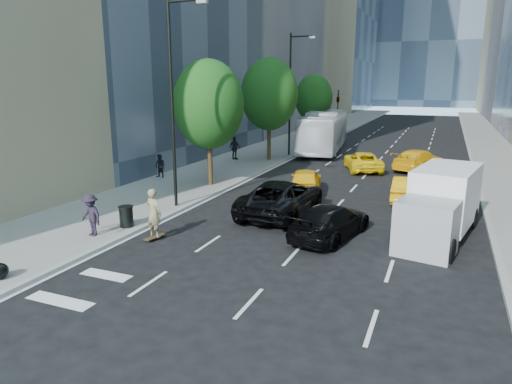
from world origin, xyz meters
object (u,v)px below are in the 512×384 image
at_px(skateboarder, 154,216).
at_px(trash_can, 126,217).
at_px(box_truck, 441,204).
at_px(black_sedan_mercedes, 330,221).
at_px(black_sedan_lincoln, 282,198).
at_px(city_bus, 324,131).

height_order(skateboarder, trash_can, skateboarder).
relative_size(box_truck, trash_can, 7.12).
relative_size(black_sedan_mercedes, trash_can, 5.49).
bearing_deg(skateboarder, black_sedan_lincoln, -111.91).
bearing_deg(black_sedan_lincoln, trash_can, 42.60).
xyz_separation_m(skateboarder, box_truck, (10.66, 4.67, 0.45)).
distance_m(black_sedan_lincoln, city_bus, 21.81).
distance_m(skateboarder, trash_can, 2.00).
xyz_separation_m(black_sedan_mercedes, box_truck, (4.14, 1.66, 0.75)).
distance_m(skateboarder, box_truck, 11.65).
relative_size(skateboarder, city_bus, 0.15).
distance_m(skateboarder, black_sedan_mercedes, 7.18).
bearing_deg(trash_can, black_sedan_lincoln, 41.56).
height_order(black_sedan_lincoln, city_bus, city_bus).
xyz_separation_m(black_sedan_lincoln, trash_can, (-5.43, -4.81, -0.26)).
relative_size(skateboarder, box_truck, 0.32).
bearing_deg(skateboarder, trash_can, -6.18).
height_order(black_sedan_lincoln, box_truck, box_truck).
distance_m(black_sedan_lincoln, black_sedan_mercedes, 3.80).
xyz_separation_m(black_sedan_lincoln, box_truck, (7.09, -0.74, 0.60)).
xyz_separation_m(city_bus, trash_can, (-1.99, -26.33, -1.24)).
relative_size(skateboarder, black_sedan_lincoln, 0.33).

